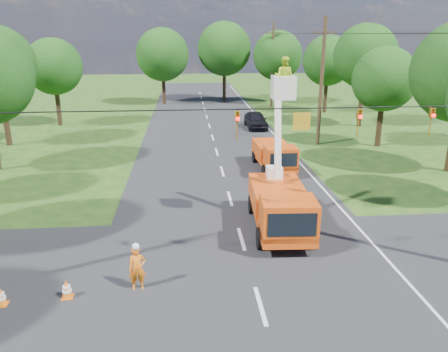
{
  "coord_description": "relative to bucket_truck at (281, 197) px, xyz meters",
  "views": [
    {
      "loc": [
        -2.32,
        -12.33,
        8.68
      ],
      "look_at": [
        -0.67,
        6.22,
        2.6
      ],
      "focal_mm": 35.0,
      "sensor_mm": 36.0,
      "label": 1
    }
  ],
  "objects": [
    {
      "name": "traffic_cone_2",
      "position": [
        -0.58,
        0.56,
        -1.28
      ],
      "size": [
        0.38,
        0.38,
        0.71
      ],
      "color": "orange",
      "rests_on": "ground"
    },
    {
      "name": "ground_worker",
      "position": [
        -6.03,
        -4.42,
        -0.8
      ],
      "size": [
        0.68,
        0.51,
        1.67
      ],
      "primitive_type": "imported",
      "rotation": [
        0.0,
        0.0,
        0.2
      ],
      "color": "orange",
      "rests_on": "ground"
    },
    {
      "name": "road_cross",
      "position": [
        -1.87,
        -3.85,
        -1.63
      ],
      "size": [
        56.0,
        10.0,
        0.07
      ],
      "primitive_type": "cube",
      "color": "black",
      "rests_on": "ground"
    },
    {
      "name": "tree_left_f",
      "position": [
        -16.67,
        26.15,
        4.05
      ],
      "size": [
        5.4,
        5.4,
        8.4
      ],
      "color": "#382616",
      "rests_on": "ground"
    },
    {
      "name": "traffic_cone_6",
      "position": [
        2.78,
        9.68,
        -1.28
      ],
      "size": [
        0.38,
        0.38,
        0.71
      ],
      "color": "orange",
      "rests_on": "ground"
    },
    {
      "name": "traffic_cone_4",
      "position": [
        -8.42,
        -4.75,
        -1.28
      ],
      "size": [
        0.38,
        0.38,
        0.71
      ],
      "color": "orange",
      "rests_on": "ground"
    },
    {
      "name": "pole_right_far",
      "position": [
        6.63,
        36.15,
        3.47
      ],
      "size": [
        1.8,
        0.3,
        10.0
      ],
      "color": "#4C3823",
      "rests_on": "ground"
    },
    {
      "name": "second_truck",
      "position": [
        1.61,
        9.36,
        -0.6
      ],
      "size": [
        2.29,
        5.4,
        1.99
      ],
      "rotation": [
        0.0,
        0.0,
        0.04
      ],
      "color": "#E54910",
      "rests_on": "ground"
    },
    {
      "name": "traffic_cone_5",
      "position": [
        -10.5,
        -5.0,
        -1.28
      ],
      "size": [
        0.38,
        0.38,
        0.71
      ],
      "color": "orange",
      "rests_on": "ground"
    },
    {
      "name": "pole_right_mid",
      "position": [
        6.63,
        16.15,
        3.47
      ],
      "size": [
        1.8,
        0.3,
        10.0
      ],
      "color": "#4C3823",
      "rests_on": "ground"
    },
    {
      "name": "tree_far_c",
      "position": [
        7.63,
        38.15,
        4.43
      ],
      "size": [
        6.2,
        6.2,
        9.18
      ],
      "color": "#382616",
      "rests_on": "ground"
    },
    {
      "name": "bucket_truck",
      "position": [
        0.0,
        0.0,
        0.0
      ],
      "size": [
        2.74,
        6.27,
        7.78
      ],
      "rotation": [
        0.0,
        0.0,
        -0.06
      ],
      "color": "#E54910",
      "rests_on": "ground"
    },
    {
      "name": "tree_right_d",
      "position": [
        12.93,
        23.15,
        5.04
      ],
      "size": [
        6.0,
        6.0,
        9.7
      ],
      "color": "#382616",
      "rests_on": "ground"
    },
    {
      "name": "signal_span",
      "position": [
        0.35,
        -3.86,
        4.24
      ],
      "size": [
        18.0,
        0.29,
        1.07
      ],
      "color": "black",
      "rests_on": "ground"
    },
    {
      "name": "tree_far_a",
      "position": [
        -6.87,
        39.15,
        4.55
      ],
      "size": [
        6.6,
        6.6,
        9.5
      ],
      "color": "#382616",
      "rests_on": "ground"
    },
    {
      "name": "road_main",
      "position": [
        -1.87,
        14.15,
        -1.63
      ],
      "size": [
        12.0,
        100.0,
        0.06
      ],
      "primitive_type": "cube",
      "color": "black",
      "rests_on": "ground"
    },
    {
      "name": "traffic_cone_3",
      "position": [
        0.78,
        4.47,
        -1.28
      ],
      "size": [
        0.38,
        0.38,
        0.71
      ],
      "color": "orange",
      "rests_on": "ground"
    },
    {
      "name": "edge_line",
      "position": [
        3.73,
        14.15,
        -1.63
      ],
      "size": [
        0.12,
        90.0,
        0.02
      ],
      "primitive_type": "cube",
      "color": "silver",
      "rests_on": "ground"
    },
    {
      "name": "tree_right_c",
      "position": [
        11.33,
        15.15,
        3.68
      ],
      "size": [
        5.0,
        5.0,
        7.83
      ],
      "color": "#382616",
      "rests_on": "ground"
    },
    {
      "name": "tree_far_b",
      "position": [
        1.13,
        41.15,
        5.17
      ],
      "size": [
        7.0,
        7.0,
        10.32
      ],
      "color": "#382616",
      "rests_on": "ground"
    },
    {
      "name": "ground",
      "position": [
        -1.87,
        14.15,
        -1.63
      ],
      "size": [
        140.0,
        140.0,
        0.0
      ],
      "primitive_type": "plane",
      "color": "#1D4414",
      "rests_on": "ground"
    },
    {
      "name": "distant_car",
      "position": [
        2.55,
        22.96,
        -0.84
      ],
      "size": [
        1.93,
        4.67,
        1.58
      ],
      "primitive_type": "imported",
      "rotation": [
        0.0,
        0.0,
        0.01
      ],
      "color": "black",
      "rests_on": "ground"
    },
    {
      "name": "tree_right_e",
      "position": [
        11.93,
        31.15,
        4.18
      ],
      "size": [
        5.6,
        5.6,
        8.63
      ],
      "color": "#382616",
      "rests_on": "ground"
    }
  ]
}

